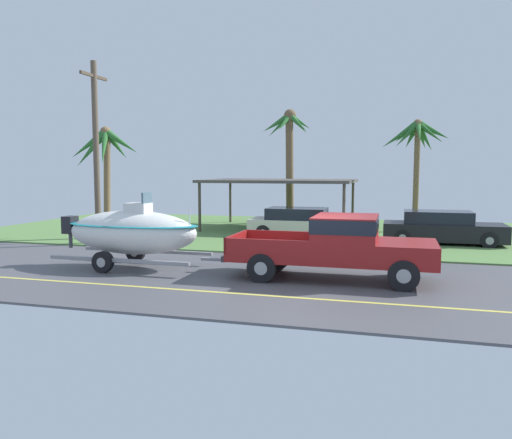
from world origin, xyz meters
The scene contains 10 objects.
ground centered at (0.00, 8.38, -0.01)m, with size 36.00×22.00×0.11m.
pickup_truck_towing centered at (0.96, 0.55, 1.01)m, with size 5.88×2.16×1.80m.
boat_on_trailer centered at (-5.63, 0.55, 1.13)m, with size 5.64×2.17×2.37m.
parked_sedan_near centered at (4.14, 8.44, 0.67)m, with size 4.76×1.87×1.38m.
parked_sedan_far centered at (-1.78, 8.57, 0.67)m, with size 4.62×1.85×1.38m.
carport_awning centered at (-3.47, 11.79, 2.46)m, with size 7.49×5.20×2.58m.
palm_tree_near_left centered at (-10.11, 6.19, 3.79)m, with size 3.47×2.44×4.97m.
palm_tree_near_right centered at (-3.67, 14.79, 4.74)m, with size 2.97×3.14×6.50m.
palm_tree_mid centered at (3.18, 12.53, 4.46)m, with size 3.37×3.54×5.53m.
utility_pole centered at (-9.57, 4.74, 3.87)m, with size 0.24×1.80×7.43m.
Camera 1 is at (2.35, -13.44, 3.04)m, focal length 35.33 mm.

